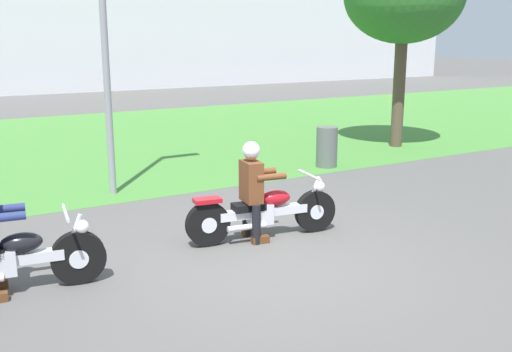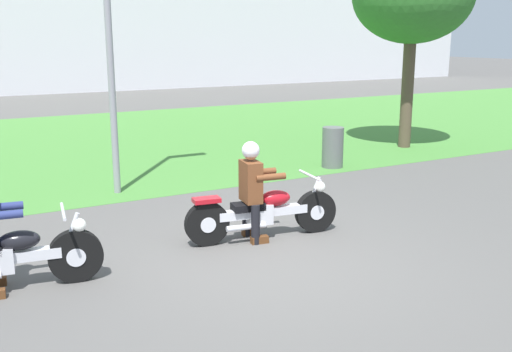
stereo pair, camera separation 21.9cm
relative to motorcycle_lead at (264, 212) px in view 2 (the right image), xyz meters
The scene contains 6 objects.
ground 1.02m from the motorcycle_lead, 114.30° to the right, with size 120.00×120.00×0.00m, color #565451.
grass_verge 8.75m from the motorcycle_lead, 92.55° to the left, with size 60.00×12.00×0.01m, color #478438.
motorcycle_lead is the anchor object (origin of this frame).
rider_lead 0.46m from the motorcycle_lead, behind, with size 0.59×0.51×1.38m.
motorcycle_follow 3.36m from the motorcycle_lead, behind, with size 2.13×0.66×0.87m.
trash_can 4.84m from the motorcycle_lead, 42.43° to the left, with size 0.45×0.45×0.87m, color #595E5B.
Camera 2 is at (-3.50, -5.92, 2.75)m, focal length 41.44 mm.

